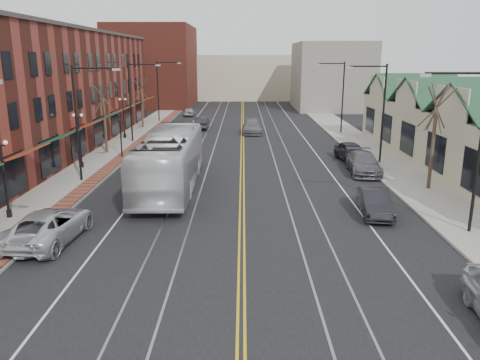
{
  "coord_description": "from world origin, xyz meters",
  "views": [
    {
      "loc": [
        0.05,
        -16.26,
        8.69
      ],
      "look_at": [
        -0.11,
        9.04,
        2.0
      ],
      "focal_mm": 35.0,
      "sensor_mm": 36.0,
      "label": 1
    }
  ],
  "objects_px": {
    "parked_suv": "(49,226)",
    "parked_car_b": "(375,203)",
    "transit_bus": "(170,160)",
    "parked_car_c": "(363,163)",
    "parked_car_d": "(351,152)"
  },
  "relations": [
    {
      "from": "parked_car_c",
      "to": "parked_car_b",
      "type": "bearing_deg",
      "value": -95.95
    },
    {
      "from": "transit_bus",
      "to": "parked_car_c",
      "type": "relative_size",
      "value": 2.54
    },
    {
      "from": "transit_bus",
      "to": "parked_suv",
      "type": "distance_m",
      "value": 10.61
    },
    {
      "from": "parked_car_b",
      "to": "parked_car_c",
      "type": "distance_m",
      "value": 9.98
    },
    {
      "from": "parked_suv",
      "to": "parked_car_d",
      "type": "relative_size",
      "value": 1.19
    },
    {
      "from": "parked_suv",
      "to": "parked_car_d",
      "type": "height_order",
      "value": "parked_car_d"
    },
    {
      "from": "parked_car_d",
      "to": "parked_car_b",
      "type": "bearing_deg",
      "value": -103.4
    },
    {
      "from": "transit_bus",
      "to": "parked_car_d",
      "type": "xyz_separation_m",
      "value": [
        14.15,
        8.46,
        -1.11
      ]
    },
    {
      "from": "parked_suv",
      "to": "parked_car_b",
      "type": "height_order",
      "value": "parked_suv"
    },
    {
      "from": "parked_suv",
      "to": "parked_car_b",
      "type": "distance_m",
      "value": 17.28
    },
    {
      "from": "parked_suv",
      "to": "transit_bus",
      "type": "bearing_deg",
      "value": -110.4
    },
    {
      "from": "parked_car_c",
      "to": "transit_bus",
      "type": "bearing_deg",
      "value": -158.65
    },
    {
      "from": "transit_bus",
      "to": "parked_car_c",
      "type": "distance_m",
      "value": 14.83
    },
    {
      "from": "parked_suv",
      "to": "parked_car_c",
      "type": "height_order",
      "value": "parked_suv"
    },
    {
      "from": "parked_car_b",
      "to": "parked_car_d",
      "type": "distance_m",
      "value": 14.09
    }
  ]
}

